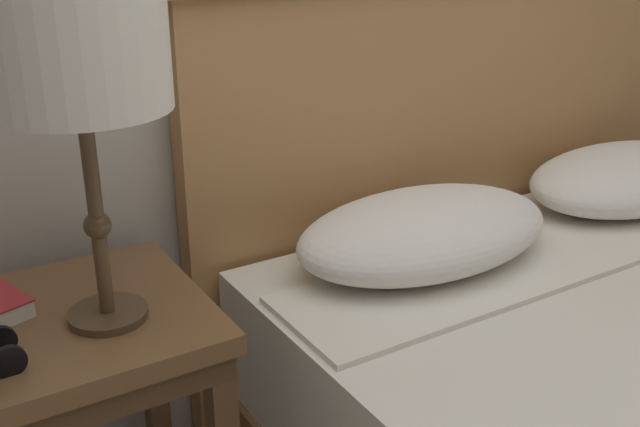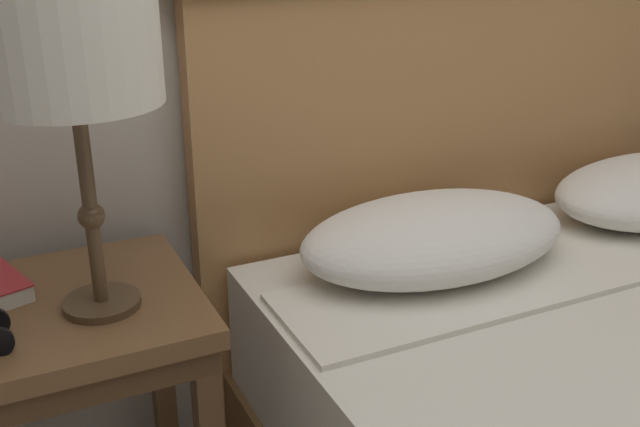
# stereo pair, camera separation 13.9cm
# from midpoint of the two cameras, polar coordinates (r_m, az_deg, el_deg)

# --- Properties ---
(nightstand) EXTENTS (0.53, 0.43, 0.61)m
(nightstand) POSITION_cam_midpoint_polar(r_m,az_deg,el_deg) (1.39, -17.36, -10.32)
(nightstand) COLOR brown
(nightstand) RESTS_ON ground_plane
(table_lamp) EXTENTS (0.27, 0.27, 0.54)m
(table_lamp) POSITION_cam_midpoint_polar(r_m,az_deg,el_deg) (1.17, -15.24, 12.09)
(table_lamp) COLOR #4C3823
(table_lamp) RESTS_ON nightstand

